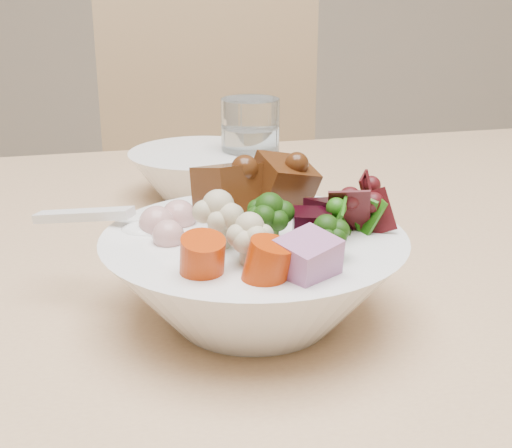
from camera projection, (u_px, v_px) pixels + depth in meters
name	position (u px, v px, depth m)	size (l,w,h in m)	color
dining_table	(421.00, 314.00, 0.71)	(1.74, 1.19, 0.75)	tan
chair_far	(221.00, 216.00, 1.41)	(0.51, 0.51, 0.96)	tan
food_bowl	(256.00, 270.00, 0.53)	(0.22, 0.22, 0.12)	white
soup_spoon	(132.00, 227.00, 0.54)	(0.12, 0.07, 0.02)	white
water_glass	(250.00, 152.00, 0.81)	(0.07, 0.07, 0.11)	white
side_bowl	(201.00, 175.00, 0.82)	(0.16, 0.16, 0.05)	white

